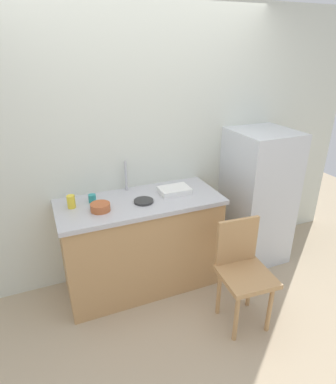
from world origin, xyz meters
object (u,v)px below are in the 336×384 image
at_px(hotplate, 144,201).
at_px(cup_teal, 92,198).
at_px(cup_yellow, 71,202).
at_px(terracotta_bowl, 100,207).
at_px(chair, 243,269).
at_px(dish_tray, 174,190).
at_px(refrigerator, 257,197).

bearing_deg(hotplate, cup_teal, 156.94).
distance_m(hotplate, cup_yellow, 0.60).
bearing_deg(terracotta_bowl, chair, -33.96).
height_order(dish_tray, terracotta_bowl, terracotta_bowl).
bearing_deg(cup_teal, hotplate, -23.06).
distance_m(dish_tray, hotplate, 0.34).
height_order(refrigerator, cup_yellow, refrigerator).
distance_m(refrigerator, terracotta_bowl, 1.66).
bearing_deg(dish_tray, hotplate, -165.88).
xyz_separation_m(dish_tray, terracotta_bowl, (-0.70, -0.10, 0.01)).
distance_m(terracotta_bowl, cup_teal, 0.19).
bearing_deg(refrigerator, terracotta_bowl, -177.26).
xyz_separation_m(chair, cup_teal, (-1.01, 0.85, 0.45)).
xyz_separation_m(cup_yellow, cup_teal, (0.18, 0.04, -0.02)).
distance_m(refrigerator, cup_teal, 1.70).
relative_size(refrigerator, cup_teal, 20.01).
height_order(refrigerator, hotplate, refrigerator).
bearing_deg(cup_teal, refrigerator, -3.73).
relative_size(refrigerator, dish_tray, 5.02).
xyz_separation_m(terracotta_bowl, cup_teal, (-0.03, 0.19, 0.00)).
distance_m(chair, terracotta_bowl, 1.26).
bearing_deg(cup_yellow, chair, -34.17).
distance_m(dish_tray, terracotta_bowl, 0.71).
height_order(chair, hotplate, hotplate).
relative_size(chair, cup_teal, 12.66).
bearing_deg(dish_tray, refrigerator, -1.09).
bearing_deg(dish_tray, cup_teal, 172.91).
bearing_deg(refrigerator, hotplate, -177.10).
xyz_separation_m(refrigerator, cup_teal, (-1.67, 0.11, 0.24)).
bearing_deg(chair, hotplate, 136.28).
relative_size(dish_tray, cup_yellow, 2.56).
bearing_deg(chair, refrigerator, 52.46).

